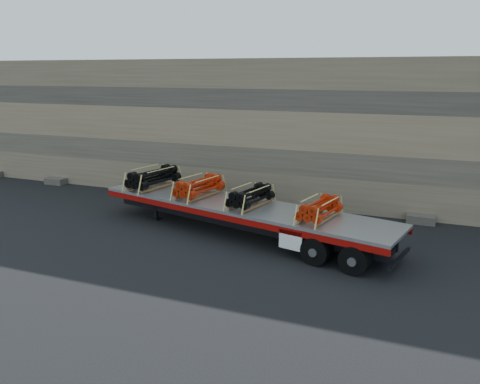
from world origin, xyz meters
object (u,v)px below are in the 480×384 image
(bundle_front, at_px, (153,178))
(bundle_midfront, at_px, (199,187))
(trailer, at_px, (240,219))
(bundle_midrear, at_px, (250,197))
(bundle_rear, at_px, (319,210))

(bundle_front, bearing_deg, bundle_midfront, 0.00)
(trailer, bearing_deg, bundle_midrear, 0.00)
(trailer, bearing_deg, bundle_front, 180.00)
(trailer, height_order, bundle_midfront, bundle_midfront)
(bundle_front, xyz_separation_m, bundle_midfront, (2.60, -0.62, -0.04))
(bundle_midrear, bearing_deg, bundle_rear, -0.00)
(bundle_rear, bearing_deg, bundle_front, 180.00)
(trailer, bearing_deg, bundle_midfront, 180.00)
(bundle_front, distance_m, bundle_midrear, 5.27)
(bundle_midfront, height_order, bundle_midrear, bundle_midfront)
(bundle_front, relative_size, bundle_midrear, 1.18)
(bundle_midfront, distance_m, bundle_midrear, 2.59)
(bundle_midrear, bearing_deg, trailer, -180.00)
(trailer, relative_size, bundle_midfront, 5.85)
(bundle_midfront, bearing_deg, bundle_rear, -0.00)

